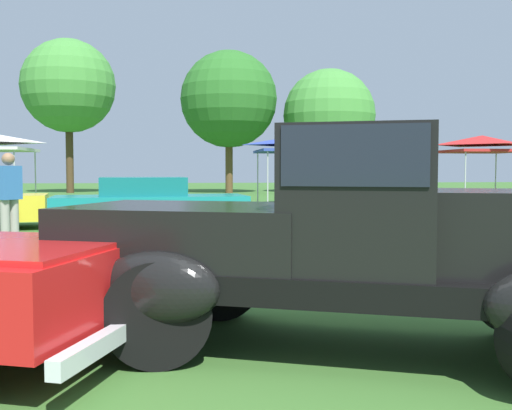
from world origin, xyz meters
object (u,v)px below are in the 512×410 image
Objects in this scene: feature_pickup_truck at (350,238)px; show_car_teal at (149,204)px; spectator_far_side at (308,204)px; canopy_tent_center_field at (301,143)px; spectator_near_truck at (9,196)px; canopy_tent_right_field at (482,143)px.

feature_pickup_truck is 1.03× the size of show_car_teal.
canopy_tent_center_field is (2.73, 14.65, 1.51)m from spectator_far_side.
canopy_tent_center_field is at bearing 80.23° from feature_pickup_truck.
canopy_tent_center_field is (5.23, 8.87, 1.82)m from show_car_teal.
feature_pickup_truck reaches higher than spectator_far_side.
canopy_tent_right_field reaches higher than spectator_near_truck.
show_car_teal is 1.60× the size of canopy_tent_right_field.
canopy_tent_right_field reaches higher than spectator_far_side.
canopy_tent_right_field is (9.68, 14.03, 1.51)m from spectator_far_side.
spectator_near_truck is 13.95m from canopy_tent_center_field.
canopy_tent_center_field reaches higher than spectator_far_side.
spectator_far_side is (4.79, -3.01, 0.00)m from spectator_near_truck.
canopy_tent_center_field and canopy_tent_right_field have the same top height.
canopy_tent_right_field is at bearing 55.39° from spectator_far_side.
canopy_tent_center_field is (3.16, 18.38, 1.56)m from feature_pickup_truck.
canopy_tent_center_field reaches higher than spectator_near_truck.
canopy_tent_center_field is at bearing 79.44° from spectator_far_side.
spectator_far_side is (0.43, 3.72, 0.05)m from feature_pickup_truck.
feature_pickup_truck is 1.38× the size of canopy_tent_center_field.
canopy_tent_right_field is at bearing 34.09° from show_car_teal.
feature_pickup_truck is 20.49m from canopy_tent_right_field.
canopy_tent_center_field is 6.98m from canopy_tent_right_field.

